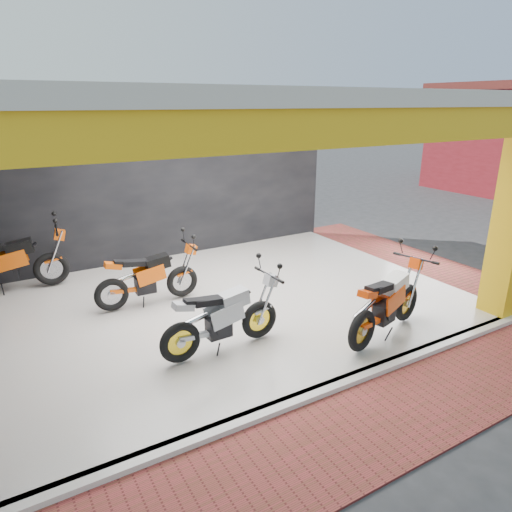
% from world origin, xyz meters
% --- Properties ---
extents(ground, '(80.00, 80.00, 0.00)m').
position_xyz_m(ground, '(0.00, 0.00, 0.00)').
color(ground, '#2D2D30').
rests_on(ground, ground).
extents(showroom_floor, '(8.00, 6.00, 0.10)m').
position_xyz_m(showroom_floor, '(0.00, 2.00, 0.05)').
color(showroom_floor, white).
rests_on(showroom_floor, ground).
extents(showroom_ceiling, '(8.40, 6.40, 0.20)m').
position_xyz_m(showroom_ceiling, '(0.00, 2.00, 3.60)').
color(showroom_ceiling, beige).
rests_on(showroom_ceiling, corner_column).
extents(back_wall, '(8.20, 0.20, 3.50)m').
position_xyz_m(back_wall, '(0.00, 5.10, 1.75)').
color(back_wall, black).
rests_on(back_wall, ground).
extents(header_beam_front, '(8.40, 0.30, 0.40)m').
position_xyz_m(header_beam_front, '(0.00, -1.00, 3.30)').
color(header_beam_front, gold).
rests_on(header_beam_front, corner_column).
extents(header_beam_right, '(0.30, 6.40, 0.40)m').
position_xyz_m(header_beam_right, '(4.00, 2.00, 3.30)').
color(header_beam_right, gold).
rests_on(header_beam_right, corner_column).
extents(floor_kerb, '(8.00, 0.20, 0.10)m').
position_xyz_m(floor_kerb, '(0.00, -1.02, 0.05)').
color(floor_kerb, white).
rests_on(floor_kerb, ground).
extents(paver_front, '(9.00, 1.40, 0.03)m').
position_xyz_m(paver_front, '(0.00, -1.80, 0.01)').
color(paver_front, maroon).
rests_on(paver_front, ground).
extents(paver_right, '(1.40, 7.00, 0.03)m').
position_xyz_m(paver_right, '(4.80, 2.00, 0.01)').
color(paver_right, maroon).
rests_on(paver_right, ground).
extents(moto_hero, '(2.22, 1.31, 1.28)m').
position_xyz_m(moto_hero, '(2.01, -0.22, 0.74)').
color(moto_hero, '#EB4209').
rests_on(moto_hero, showroom_floor).
extents(moto_row_a, '(2.03, 0.82, 1.22)m').
position_xyz_m(moto_row_a, '(-0.37, 0.49, 0.71)').
color(moto_row_a, '#B6B8BE').
rests_on(moto_row_a, showroom_floor).
extents(moto_row_b, '(1.99, 0.78, 1.20)m').
position_xyz_m(moto_row_b, '(-0.80, 2.56, 0.70)').
color(moto_row_b, '#F6590A').
rests_on(moto_row_b, showroom_floor).
extents(moto_row_d, '(2.30, 1.03, 1.36)m').
position_xyz_m(moto_row_d, '(-2.80, 4.37, 0.78)').
color(moto_row_d, '#ED5609').
rests_on(moto_row_d, showroom_floor).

